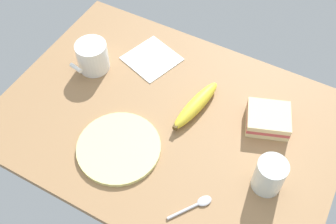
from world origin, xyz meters
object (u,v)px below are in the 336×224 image
glass_of_milk (269,177)px  banana (196,105)px  coffee_mug_black (92,56)px  spoon (197,205)px  paper_napkin (152,59)px  plate_of_food (119,148)px  sandwich_main (268,119)px

glass_of_milk → banana: 27.54cm
coffee_mug_black → spoon: bearing=151.6°
banana → spoon: (-12.43, 24.83, -1.58)cm
spoon → paper_napkin: 48.10cm
coffee_mug_black → paper_napkin: coffee_mug_black is taller
plate_of_food → glass_of_milk: (-36.21, -8.35, 3.45)cm
plate_of_food → sandwich_main: size_ratio=1.55×
banana → paper_napkin: size_ratio=1.41×
sandwich_main → banana: sandwich_main is taller
sandwich_main → spoon: 30.19cm
sandwich_main → spoon: sandwich_main is taller
glass_of_milk → paper_napkin: bearing=-27.2°
sandwich_main → coffee_mug_black: bearing=5.3°
plate_of_food → spoon: plate_of_food is taller
plate_of_food → spoon: size_ratio=2.09×
sandwich_main → paper_napkin: (38.61, -6.08, -2.05)cm
plate_of_food → paper_napkin: size_ratio=1.53×
coffee_mug_black → banana: bearing=-179.7°
glass_of_milk → paper_napkin: (44.55, -22.94, -3.90)cm
glass_of_milk → spoon: (12.18, 12.63, -3.67)cm
coffee_mug_black → plate_of_food: bearing=136.6°
coffee_mug_black → sandwich_main: coffee_mug_black is taller
plate_of_food → coffee_mug_black: coffee_mug_black is taller
glass_of_milk → paper_napkin: 50.26cm
glass_of_milk → spoon: 17.93cm
plate_of_food → coffee_mug_black: (21.59, -20.40, 3.95)cm
plate_of_food → spoon: (-24.03, 4.29, -0.22)cm
banana → spoon: 27.81cm
sandwich_main → spoon: size_ratio=1.35×
coffee_mug_black → banana: coffee_mug_black is taller
coffee_mug_black → paper_napkin: 17.70cm
sandwich_main → paper_napkin: size_ratio=0.99×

